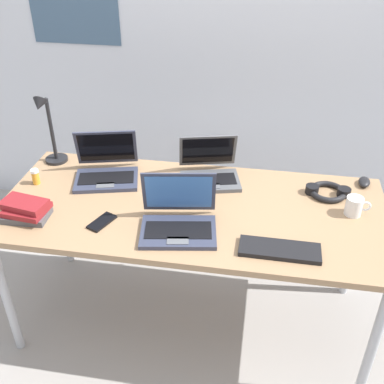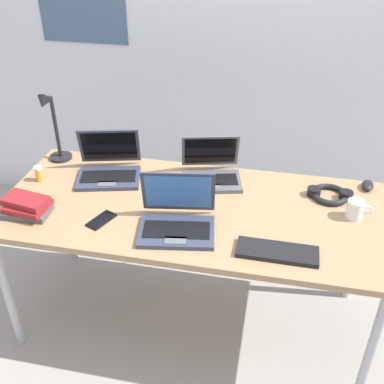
# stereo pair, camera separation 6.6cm
# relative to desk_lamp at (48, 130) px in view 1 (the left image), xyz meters

# --- Properties ---
(ground_plane) EXTENTS (12.00, 12.00, 0.00)m
(ground_plane) POSITION_rel_desk_lamp_xyz_m (0.80, -0.28, -0.94)
(ground_plane) COLOR gray
(wall_back) EXTENTS (6.00, 0.13, 2.60)m
(wall_back) POSITION_rel_desk_lamp_xyz_m (0.80, 0.82, 0.36)
(wall_back) COLOR silver
(wall_back) RESTS_ON ground_plane
(desk) EXTENTS (1.80, 0.80, 0.74)m
(desk) POSITION_rel_desk_lamp_xyz_m (0.80, -0.28, -0.25)
(desk) COLOR #9E7A56
(desk) RESTS_ON ground_plane
(desk_lamp) EXTENTS (0.12, 0.18, 0.40)m
(desk_lamp) POSITION_rel_desk_lamp_xyz_m (0.00, 0.00, 0.00)
(desk_lamp) COLOR black
(desk_lamp) RESTS_ON desk
(laptop_mid_desk) EXTENTS (0.36, 0.32, 0.24)m
(laptop_mid_desk) POSITION_rel_desk_lamp_xyz_m (0.77, -0.45, -0.15)
(laptop_mid_desk) COLOR #33384C
(laptop_mid_desk) RESTS_ON desk
(laptop_back_right) EXTENTS (0.37, 0.35, 0.23)m
(laptop_back_right) POSITION_rel_desk_lamp_xyz_m (0.33, -0.09, -0.15)
(laptop_back_right) COLOR #33384C
(laptop_back_right) RESTS_ON desk
(laptop_far_corner) EXTENTS (0.35, 0.33, 0.21)m
(laptop_far_corner) POSITION_rel_desk_lamp_xyz_m (0.85, -0.02, -0.15)
(laptop_far_corner) COLOR #515459
(laptop_far_corner) RESTS_ON desk
(external_keyboard) EXTENTS (0.33, 0.12, 0.02)m
(external_keyboard) POSITION_rel_desk_lamp_xyz_m (1.21, -0.54, -0.19)
(external_keyboard) COLOR black
(external_keyboard) RESTS_ON desk
(computer_mouse) EXTENTS (0.07, 0.10, 0.03)m
(computer_mouse) POSITION_rel_desk_lamp_xyz_m (1.62, 0.06, -0.18)
(computer_mouse) COLOR black
(computer_mouse) RESTS_ON desk
(cell_phone) EXTENTS (0.11, 0.15, 0.01)m
(cell_phone) POSITION_rel_desk_lamp_xyz_m (0.43, -0.47, -0.19)
(cell_phone) COLOR black
(cell_phone) RESTS_ON desk
(headphones) EXTENTS (0.21, 0.18, 0.04)m
(headphones) POSITION_rel_desk_lamp_xyz_m (1.43, -0.06, -0.18)
(headphones) COLOR black
(headphones) RESTS_ON desk
(pill_bottle) EXTENTS (0.04, 0.04, 0.08)m
(pill_bottle) POSITION_rel_desk_lamp_xyz_m (-0.00, -0.21, -0.16)
(pill_bottle) COLOR gold
(pill_bottle) RESTS_ON desk
(book_stack) EXTENTS (0.22, 0.16, 0.08)m
(book_stack) POSITION_rel_desk_lamp_xyz_m (0.08, -0.49, -0.16)
(book_stack) COLOR #4C4C51
(book_stack) RESTS_ON desk
(coffee_mug) EXTENTS (0.11, 0.08, 0.09)m
(coffee_mug) POSITION_rel_desk_lamp_xyz_m (1.53, -0.21, -0.15)
(coffee_mug) COLOR white
(coffee_mug) RESTS_ON desk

